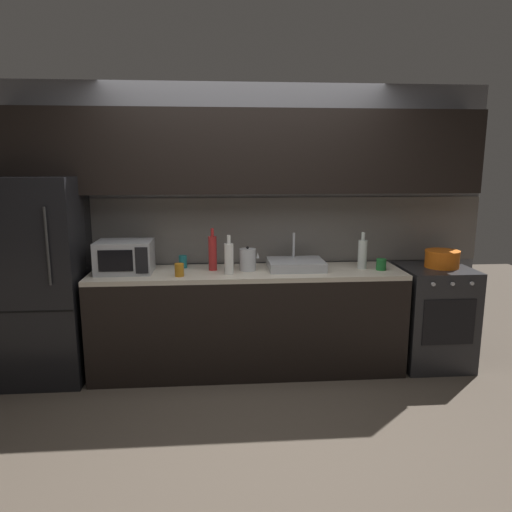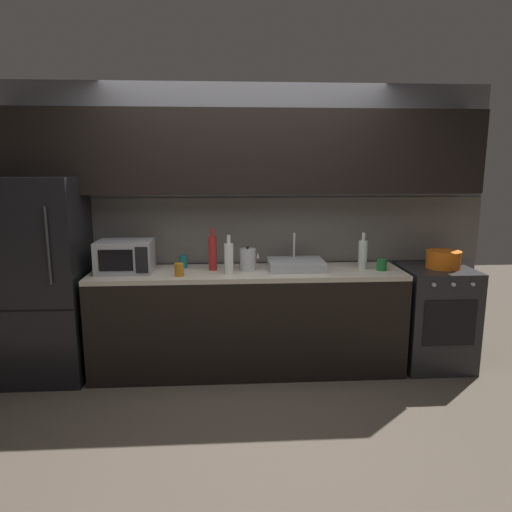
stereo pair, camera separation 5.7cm
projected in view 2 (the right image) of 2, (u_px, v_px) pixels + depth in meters
ground_plane at (254, 422)px, 3.36m from camera, size 10.00×10.00×0.00m
back_wall at (246, 192)px, 4.24m from camera, size 4.41×0.44×2.50m
counter_run at (248, 321)px, 4.16m from camera, size 2.67×0.60×0.90m
refrigerator at (44, 279)px, 3.97m from camera, size 0.68×0.69×1.70m
oven_range at (434, 317)px, 4.26m from camera, size 0.60×0.62×0.90m
microwave at (125, 256)px, 4.00m from camera, size 0.46×0.35×0.27m
sink_basin at (296, 265)px, 4.12m from camera, size 0.48×0.38×0.30m
kettle at (247, 260)px, 4.07m from camera, size 0.18×0.14×0.21m
wine_bottle_white at (229, 258)px, 3.93m from camera, size 0.08×0.08×0.33m
wine_bottle_red at (213, 253)px, 4.07m from camera, size 0.07×0.07×0.36m
wine_bottle_clear at (363, 254)px, 4.11m from camera, size 0.08×0.08×0.32m
mug_green at (382, 265)px, 4.07m from camera, size 0.08×0.08×0.10m
mug_amber at (179, 270)px, 3.87m from camera, size 0.07×0.07×0.11m
mug_teal at (183, 261)px, 4.19m from camera, size 0.07×0.07×0.11m
cooking_pot at (443, 259)px, 4.17m from camera, size 0.30×0.30×0.15m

